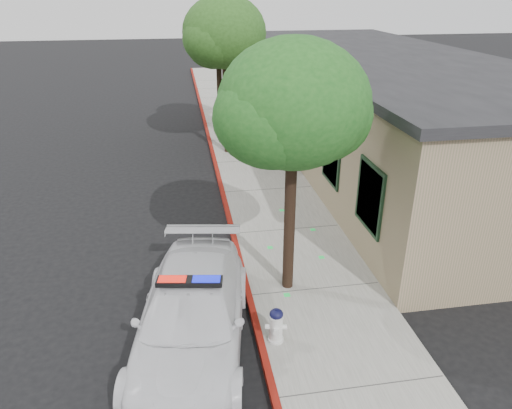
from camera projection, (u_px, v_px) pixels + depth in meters
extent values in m
plane|color=black|center=(247.00, 301.00, 10.81)|extent=(120.00, 120.00, 0.00)
cube|color=gray|center=(286.00, 231.00, 13.70)|extent=(3.20, 60.00, 0.15)
cube|color=maroon|center=(233.00, 235.00, 13.47)|extent=(0.14, 60.00, 0.16)
cube|color=#A08468|center=(378.00, 110.00, 19.00)|extent=(7.00, 20.00, 4.00)
cube|color=black|center=(384.00, 56.00, 18.11)|extent=(7.30, 20.30, 0.24)
cube|color=black|center=(370.00, 197.00, 11.35)|extent=(0.08, 1.48, 1.68)
cube|color=black|center=(332.00, 156.00, 14.03)|extent=(0.08, 1.48, 1.68)
cube|color=black|center=(306.00, 129.00, 16.72)|extent=(0.08, 1.48, 1.68)
cube|color=black|center=(287.00, 109.00, 19.40)|extent=(0.08, 1.48, 1.68)
cube|color=black|center=(273.00, 94.00, 22.08)|extent=(0.08, 1.48, 1.68)
cube|color=black|center=(262.00, 82.00, 24.76)|extent=(0.08, 1.48, 1.68)
cube|color=black|center=(253.00, 73.00, 27.44)|extent=(0.08, 1.48, 1.68)
imported|color=silver|center=(192.00, 316.00, 9.16)|extent=(2.88, 5.38, 1.48)
cube|color=black|center=(189.00, 281.00, 8.82)|extent=(1.23, 0.47, 0.10)
cube|color=red|center=(172.00, 281.00, 8.82)|extent=(0.55, 0.32, 0.11)
cube|color=#0D18E8|center=(207.00, 281.00, 8.82)|extent=(0.55, 0.32, 0.11)
cylinder|color=silver|center=(276.00, 339.00, 9.39)|extent=(0.32, 0.32, 0.06)
cylinder|color=silver|center=(276.00, 328.00, 9.26)|extent=(0.26, 0.26, 0.51)
cylinder|color=silver|center=(276.00, 316.00, 9.15)|extent=(0.30, 0.30, 0.04)
ellipsoid|color=black|center=(276.00, 314.00, 9.12)|extent=(0.27, 0.27, 0.20)
cylinder|color=black|center=(276.00, 310.00, 9.09)|extent=(0.07, 0.07, 0.06)
cylinder|color=silver|center=(268.00, 327.00, 9.26)|extent=(0.13, 0.12, 0.10)
cylinder|color=silver|center=(284.00, 327.00, 9.25)|extent=(0.13, 0.12, 0.10)
cylinder|color=silver|center=(276.00, 331.00, 9.10)|extent=(0.15, 0.13, 0.13)
cylinder|color=black|center=(290.00, 220.00, 10.39)|extent=(0.25, 0.25, 3.45)
ellipsoid|color=#1B5119|center=(293.00, 104.00, 9.29)|extent=(3.06, 3.06, 2.61)
ellipsoid|color=#1B5119|center=(316.00, 115.00, 9.64)|extent=(2.30, 2.30, 1.95)
ellipsoid|color=#1B5119|center=(273.00, 117.00, 9.14)|extent=(2.39, 2.39, 2.04)
cylinder|color=black|center=(227.00, 106.00, 19.27)|extent=(0.27, 0.27, 3.87)
ellipsoid|color=#214916|center=(225.00, 32.00, 18.05)|extent=(3.24, 3.24, 2.75)
ellipsoid|color=#214916|center=(233.00, 39.00, 18.57)|extent=(2.61, 2.61, 2.22)
ellipsoid|color=#214916|center=(215.00, 39.00, 17.84)|extent=(2.51, 2.51, 2.13)
cylinder|color=black|center=(220.00, 97.00, 22.06)|extent=(0.25, 0.25, 3.33)
ellipsoid|color=#1F4816|center=(218.00, 41.00, 21.00)|extent=(2.85, 2.85, 2.42)
ellipsoid|color=#1F4816|center=(228.00, 47.00, 21.38)|extent=(2.19, 2.19, 1.86)
ellipsoid|color=#1F4816|center=(213.00, 46.00, 20.77)|extent=(2.28, 2.28, 1.94)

